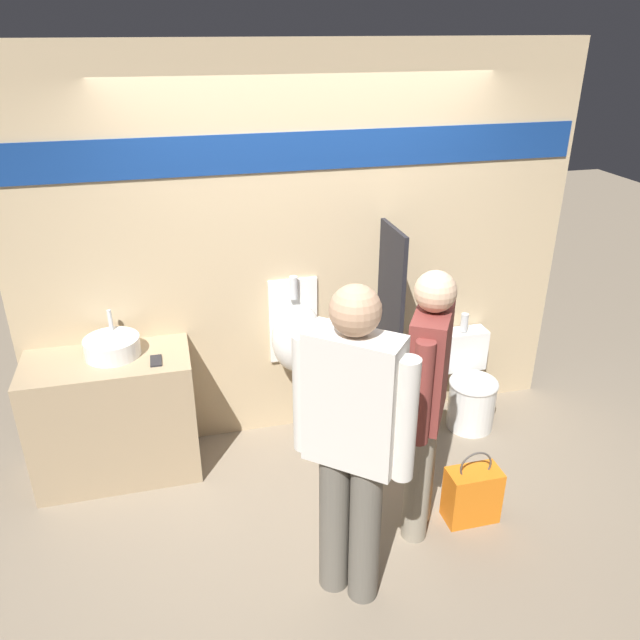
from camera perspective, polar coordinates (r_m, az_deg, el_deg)
ground_plane at (r=4.42m, az=0.56°, el=-13.32°), size 16.00×16.00×0.00m
display_wall at (r=4.26m, az=-1.42°, el=6.20°), size 3.85×0.07×2.70m
sink_counter at (r=4.35m, az=-18.26°, el=-8.46°), size 1.04×0.51×0.87m
sink_basin at (r=4.15m, az=-18.47°, el=-2.31°), size 0.35×0.35×0.26m
cell_phone at (r=4.02m, az=-14.77°, el=-3.62°), size 0.07×0.14×0.01m
divider_near_counter at (r=4.41m, az=6.30°, el=-1.40°), size 0.03×0.45×1.57m
urinal_near_counter at (r=4.31m, az=-2.10°, el=-1.62°), size 0.36×0.29×1.22m
toilet at (r=4.85m, az=13.40°, el=-5.97°), size 0.39×0.53×0.83m
person_in_vest at (r=3.03m, az=2.93°, el=-10.84°), size 0.50×0.44×1.77m
person_with_lanyard at (r=3.49m, az=9.69°, el=-7.04°), size 0.37×0.51×1.66m
shopping_bag at (r=4.04m, az=13.74°, el=-15.22°), size 0.32×0.18×0.50m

